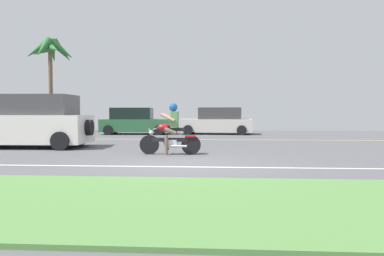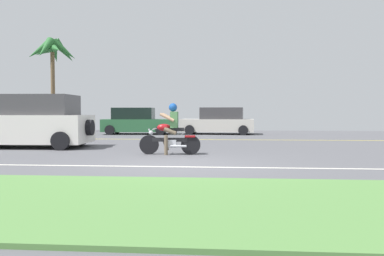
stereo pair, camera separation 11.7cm
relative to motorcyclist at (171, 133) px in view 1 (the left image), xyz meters
name	(u,v)px [view 1 (the left image)]	position (x,y,z in m)	size (l,w,h in m)	color
ground	(190,153)	(0.53, 0.74, -0.69)	(56.00, 30.00, 0.04)	#545459
grass_median	(151,202)	(0.53, -6.36, -0.64)	(56.00, 3.80, 0.06)	#548442
lane_line_near	(179,167)	(0.53, -2.65, -0.66)	(50.40, 0.12, 0.01)	silver
lane_line_far	(199,140)	(0.53, 6.49, -0.66)	(50.40, 0.12, 0.01)	yellow
motorcyclist	(171,133)	(0.00, 0.00, 0.00)	(1.88, 0.61, 1.57)	black
suv_nearby	(29,122)	(-5.46, 1.95, 0.27)	(4.55, 2.32, 1.93)	white
parked_car_0	(37,123)	(-8.61, 8.93, 0.02)	(3.65, 2.01, 1.45)	beige
parked_car_1	(135,122)	(-3.51, 10.82, 0.06)	(4.12, 2.17, 1.56)	#2D663D
parked_car_2	(217,122)	(1.37, 11.17, 0.07)	(4.38, 2.30, 1.57)	beige
palm_tree_0	(50,53)	(-9.48, 12.79, 4.49)	(3.29, 3.25, 6.16)	brown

